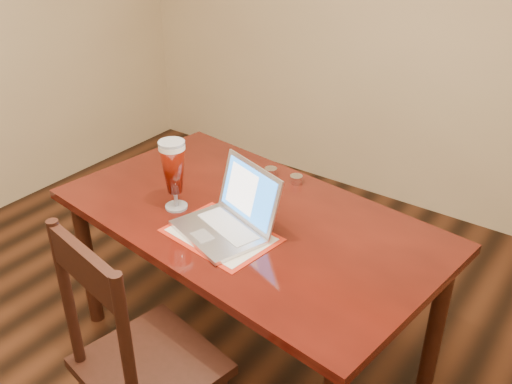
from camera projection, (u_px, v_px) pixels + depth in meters
The scene contains 3 objects.
room_shell at pixel (91, 6), 1.43m from camera, with size 4.51×5.01×2.71m.
dining_table at pixel (245, 231), 2.47m from camera, with size 1.76×1.13×1.09m.
dining_chair at pixel (141, 364), 2.04m from camera, with size 0.54×0.52×1.10m.
Camera 1 is at (1.20, -0.96, 2.06)m, focal length 40.00 mm.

